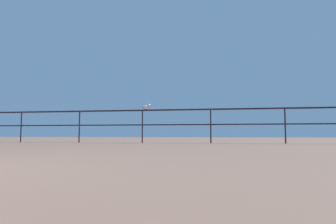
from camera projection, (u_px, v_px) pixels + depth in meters
pier_railing at (142, 118)px, 9.86m from camera, size 22.69×0.05×1.11m
seagull_on_rail at (147, 107)px, 9.86m from camera, size 0.39×0.19×0.19m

